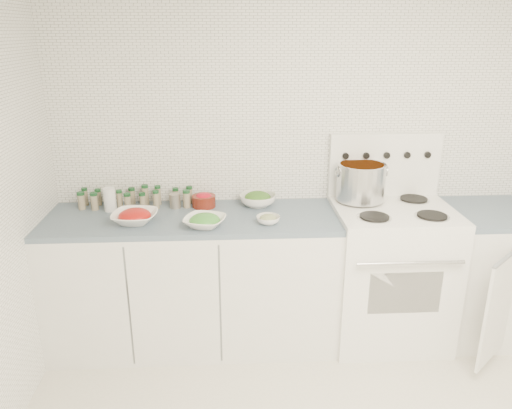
{
  "coord_description": "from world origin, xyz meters",
  "views": [
    {
      "loc": [
        -0.58,
        -1.79,
        2.02
      ],
      "look_at": [
        -0.42,
        1.14,
        0.99
      ],
      "focal_mm": 35.0,
      "sensor_mm": 36.0,
      "label": 1
    }
  ],
  "objects_px": {
    "stock_pot": "(361,180)",
    "bowl_tomato": "(135,216)",
    "bowl_snowpea": "(205,221)",
    "stove": "(388,269)"
  },
  "relations": [
    {
      "from": "stove",
      "to": "bowl_snowpea",
      "type": "height_order",
      "value": "stove"
    },
    {
      "from": "stove",
      "to": "bowl_tomato",
      "type": "distance_m",
      "value": 1.7
    },
    {
      "from": "stock_pot",
      "to": "bowl_tomato",
      "type": "relative_size",
      "value": 1.13
    },
    {
      "from": "bowl_tomato",
      "to": "stock_pot",
      "type": "bearing_deg",
      "value": 9.03
    },
    {
      "from": "bowl_tomato",
      "to": "bowl_snowpea",
      "type": "bearing_deg",
      "value": -11.45
    },
    {
      "from": "stove",
      "to": "stock_pot",
      "type": "xyz_separation_m",
      "value": [
        -0.19,
        0.15,
        0.58
      ]
    },
    {
      "from": "stock_pot",
      "to": "bowl_snowpea",
      "type": "xyz_separation_m",
      "value": [
        -1.02,
        -0.32,
        -0.14
      ]
    },
    {
      "from": "bowl_snowpea",
      "to": "stock_pot",
      "type": "bearing_deg",
      "value": 17.29
    },
    {
      "from": "stock_pot",
      "to": "bowl_snowpea",
      "type": "distance_m",
      "value": 1.08
    },
    {
      "from": "stock_pot",
      "to": "bowl_snowpea",
      "type": "bearing_deg",
      "value": -162.71
    }
  ]
}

